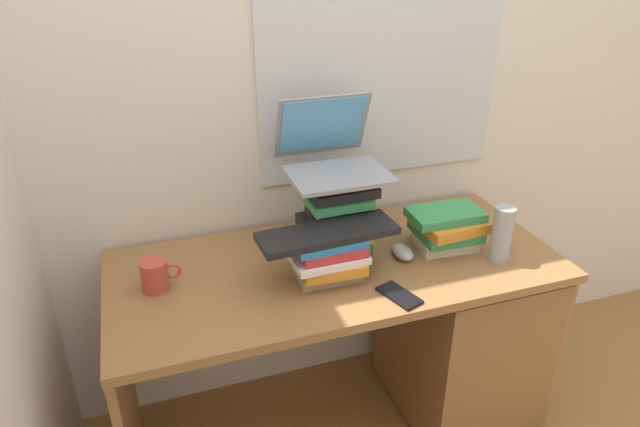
% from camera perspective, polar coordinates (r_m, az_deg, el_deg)
% --- Properties ---
extents(ground_plane, '(6.00, 6.00, 0.00)m').
position_cam_1_polar(ground_plane, '(2.30, 1.43, -20.57)').
color(ground_plane, olive).
extents(wall_back, '(6.00, 0.06, 2.60)m').
position_cam_1_polar(wall_back, '(1.95, -1.86, 15.18)').
color(wall_back, silver).
rests_on(wall_back, ground).
extents(desk, '(1.44, 0.64, 0.73)m').
position_cam_1_polar(desk, '(2.14, 11.21, -11.06)').
color(desk, olive).
rests_on(desk, ground).
extents(book_stack_tall, '(0.25, 0.19, 0.26)m').
position_cam_1_polar(book_stack_tall, '(1.85, 1.77, -0.13)').
color(book_stack_tall, '#338C4C').
rests_on(book_stack_tall, desk).
extents(book_stack_keyboard_riser, '(0.23, 0.19, 0.14)m').
position_cam_1_polar(book_stack_keyboard_riser, '(1.72, 0.82, -4.37)').
color(book_stack_keyboard_riser, gray).
rests_on(book_stack_keyboard_riser, desk).
extents(book_stack_side, '(0.25, 0.21, 0.14)m').
position_cam_1_polar(book_stack_side, '(1.93, 12.63, -1.36)').
color(book_stack_side, beige).
rests_on(book_stack_side, desk).
extents(laptop, '(0.31, 0.33, 0.23)m').
position_cam_1_polar(laptop, '(1.84, 1.18, 6.06)').
color(laptop, gray).
rests_on(laptop, book_stack_tall).
extents(keyboard, '(0.43, 0.17, 0.02)m').
position_cam_1_polar(keyboard, '(1.68, 0.80, -2.00)').
color(keyboard, black).
rests_on(keyboard, book_stack_keyboard_riser).
extents(computer_mouse, '(0.06, 0.10, 0.04)m').
position_cam_1_polar(computer_mouse, '(1.87, 8.31, -3.85)').
color(computer_mouse, '#A5A8AD').
rests_on(computer_mouse, desk).
extents(mug, '(0.12, 0.08, 0.10)m').
position_cam_1_polar(mug, '(1.75, -16.24, -5.99)').
color(mug, '#B23F33').
rests_on(mug, desk).
extents(water_bottle, '(0.07, 0.07, 0.19)m').
position_cam_1_polar(water_bottle, '(1.89, 17.84, -2.01)').
color(water_bottle, '#999EA5').
rests_on(water_bottle, desk).
extents(cell_phone, '(0.11, 0.15, 0.01)m').
position_cam_1_polar(cell_phone, '(1.69, 7.97, -8.16)').
color(cell_phone, black).
rests_on(cell_phone, desk).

